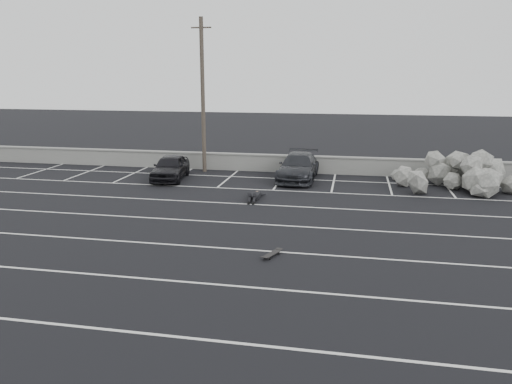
% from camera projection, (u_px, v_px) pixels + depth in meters
% --- Properties ---
extents(ground, '(120.00, 120.00, 0.00)m').
position_uv_depth(ground, '(203.00, 247.00, 17.42)').
color(ground, black).
rests_on(ground, ground).
extents(seawall, '(50.00, 0.45, 1.06)m').
position_uv_depth(seawall, '(270.00, 163.00, 30.66)').
color(seawall, gray).
rests_on(seawall, ground).
extents(stall_lines, '(36.00, 20.05, 0.01)m').
position_uv_depth(stall_lines, '(231.00, 213.00, 21.64)').
color(stall_lines, silver).
rests_on(stall_lines, ground).
extents(car_left, '(2.16, 4.29, 1.40)m').
position_uv_depth(car_left, '(170.00, 167.00, 28.36)').
color(car_left, black).
rests_on(car_left, ground).
extents(car_right, '(2.14, 5.08, 1.46)m').
position_uv_depth(car_right, '(298.00, 167.00, 28.31)').
color(car_right, '#222327').
rests_on(car_right, ground).
extents(utility_pole, '(1.21, 0.24, 9.08)m').
position_uv_depth(utility_pole, '(203.00, 96.00, 29.70)').
color(utility_pole, '#4C4238').
rests_on(utility_pole, ground).
extents(trash_bin, '(0.61, 0.61, 0.86)m').
position_uv_depth(trash_bin, '(458.00, 175.00, 27.51)').
color(trash_bin, '#242426').
rests_on(trash_bin, ground).
extents(riprap_pile, '(6.35, 4.72, 1.59)m').
position_uv_depth(riprap_pile, '(467.00, 177.00, 26.05)').
color(riprap_pile, gray).
rests_on(riprap_pile, ground).
extents(person, '(1.06, 2.43, 0.48)m').
position_uv_depth(person, '(255.00, 193.00, 24.15)').
color(person, black).
rests_on(person, ground).
extents(skateboard, '(0.53, 0.89, 0.11)m').
position_uv_depth(skateboard, '(272.00, 254.00, 16.50)').
color(skateboard, black).
rests_on(skateboard, ground).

